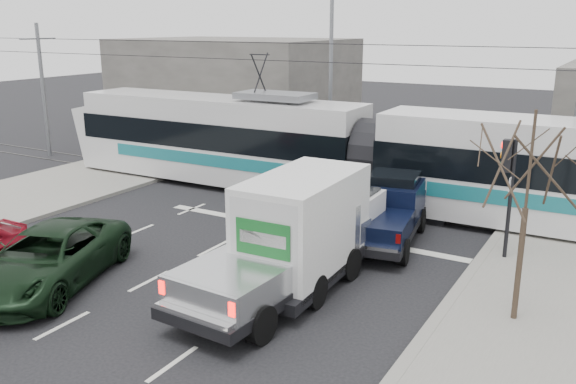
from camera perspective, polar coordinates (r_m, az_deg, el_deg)
The scene contains 12 objects.
ground at distance 16.62m, azimuth -8.47°, elevation -9.44°, with size 120.00×120.00×0.00m, color black.
rails at distance 24.70m, azimuth 6.01°, elevation -0.93°, with size 60.00×1.60×0.03m, color #33302D.
building_left at distance 41.30m, azimuth -4.98°, elevation 9.93°, with size 14.00×10.00×6.00m, color slate.
bare_tree at distance 14.67m, azimuth 21.67°, elevation 1.92°, with size 2.40×2.40×5.00m.
traffic_signal at distance 18.92m, azimuth 19.90°, elevation 1.68°, with size 0.44×0.44×3.60m.
street_lamp_far at distance 30.97m, azimuth 3.72°, elevation 12.04°, with size 2.38×0.25×9.00m.
catenary at distance 23.90m, azimuth 6.28°, elevation 8.00°, with size 60.00×0.20×7.00m.
tram at distance 23.91m, azimuth 7.81°, elevation 3.46°, with size 28.10×3.38×5.73m.
silver_pickup at distance 16.12m, azimuth -0.30°, elevation -5.40°, with size 2.72×6.82×2.43m.
box_truck at distance 16.91m, azimuth 2.26°, elevation -3.23°, with size 2.29×6.26×3.10m.
navy_pickup at distance 20.25m, azimuth 9.42°, elevation -1.67°, with size 2.65×5.31×2.14m.
green_car at distance 17.93m, azimuth -21.59°, elevation -5.78°, with size 2.62×5.68×1.58m, color black.
Camera 1 is at (9.55, -11.69, 6.96)m, focal length 38.00 mm.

